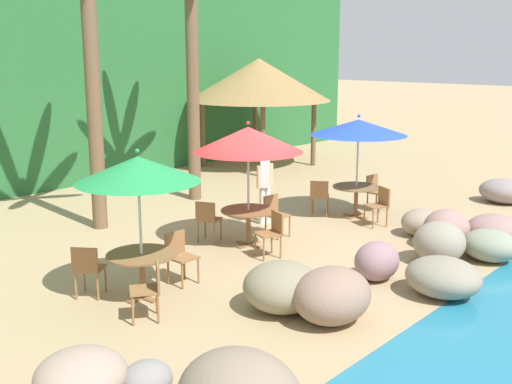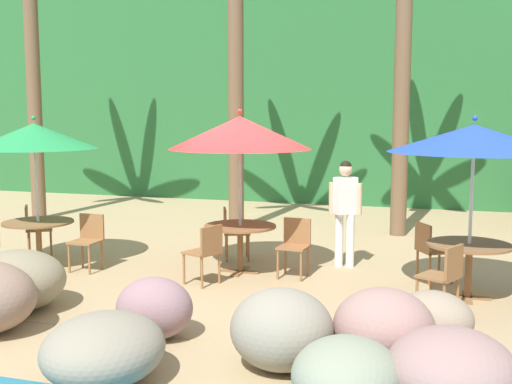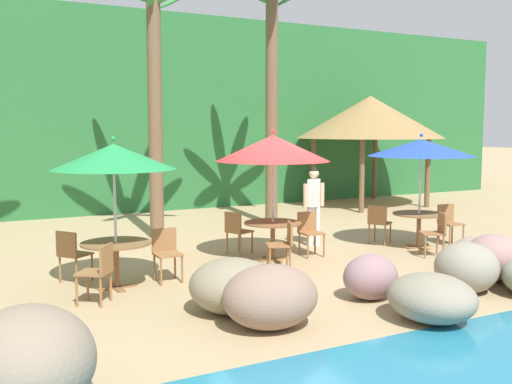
# 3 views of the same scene
# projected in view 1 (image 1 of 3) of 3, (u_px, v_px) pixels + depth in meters

# --- Properties ---
(ground_plane) EXTENTS (120.00, 120.00, 0.00)m
(ground_plane) POSITION_uv_depth(u_px,v_px,m) (265.00, 247.00, 12.70)
(ground_plane) COLOR tan
(terrace_deck) EXTENTS (18.00, 5.20, 0.01)m
(terrace_deck) POSITION_uv_depth(u_px,v_px,m) (265.00, 246.00, 12.70)
(terrace_deck) COLOR tan
(terrace_deck) RESTS_ON ground
(foliage_backdrop) EXTENTS (28.00, 2.40, 6.00)m
(foliage_backdrop) POSITION_uv_depth(u_px,v_px,m) (22.00, 80.00, 17.83)
(foliage_backdrop) COLOR #286633
(foliage_backdrop) RESTS_ON ground
(rock_seawall) EXTENTS (14.92, 3.11, 0.96)m
(rock_seawall) POSITION_uv_depth(u_px,v_px,m) (422.00, 257.00, 10.94)
(rock_seawall) COLOR gray
(rock_seawall) RESTS_ON ground
(umbrella_green) EXTENTS (1.92, 1.92, 2.40)m
(umbrella_green) POSITION_uv_depth(u_px,v_px,m) (138.00, 169.00, 9.62)
(umbrella_green) COLOR silver
(umbrella_green) RESTS_ON ground
(dining_table_green) EXTENTS (1.10, 1.10, 0.74)m
(dining_table_green) POSITION_uv_depth(u_px,v_px,m) (142.00, 261.00, 9.94)
(dining_table_green) COLOR brown
(dining_table_green) RESTS_ON ground
(chair_green_seaward) EXTENTS (0.43, 0.44, 0.87)m
(chair_green_seaward) POSITION_uv_depth(u_px,v_px,m) (179.00, 254.00, 10.64)
(chair_green_seaward) COLOR olive
(chair_green_seaward) RESTS_ON ground
(chair_green_inland) EXTENTS (0.59, 0.59, 0.87)m
(chair_green_inland) POSITION_uv_depth(u_px,v_px,m) (88.00, 267.00, 9.96)
(chair_green_inland) COLOR olive
(chair_green_inland) RESTS_ON ground
(chair_green_left) EXTENTS (0.59, 0.59, 0.87)m
(chair_green_left) POSITION_uv_depth(u_px,v_px,m) (151.00, 286.00, 9.17)
(chair_green_left) COLOR olive
(chair_green_left) RESTS_ON ground
(umbrella_red) EXTENTS (2.16, 2.16, 2.51)m
(umbrella_red) POSITION_uv_depth(u_px,v_px,m) (248.00, 140.00, 12.31)
(umbrella_red) COLOR silver
(umbrella_red) RESTS_ON ground
(dining_table_red) EXTENTS (1.10, 1.10, 0.74)m
(dining_table_red) POSITION_uv_depth(u_px,v_px,m) (248.00, 216.00, 12.65)
(dining_table_red) COLOR brown
(dining_table_red) RESTS_ON ground
(chair_red_seaward) EXTENTS (0.45, 0.46, 0.87)m
(chair_red_seaward) POSITION_uv_depth(u_px,v_px,m) (275.00, 212.00, 13.32)
(chair_red_seaward) COLOR olive
(chair_red_seaward) RESTS_ON ground
(chair_red_inland) EXTENTS (0.55, 0.55, 0.87)m
(chair_red_inland) POSITION_uv_depth(u_px,v_px,m) (208.00, 218.00, 12.86)
(chair_red_inland) COLOR olive
(chair_red_inland) RESTS_ON ground
(chair_red_left) EXTENTS (0.55, 0.55, 0.87)m
(chair_red_left) POSITION_uv_depth(u_px,v_px,m) (272.00, 231.00, 11.97)
(chair_red_left) COLOR olive
(chair_red_left) RESTS_ON ground
(umbrella_blue) EXTENTS (2.21, 2.21, 2.41)m
(umbrella_blue) POSITION_uv_depth(u_px,v_px,m) (359.00, 127.00, 14.48)
(umbrella_blue) COLOR silver
(umbrella_blue) RESTS_ON ground
(dining_table_blue) EXTENTS (1.10, 1.10, 0.74)m
(dining_table_blue) POSITION_uv_depth(u_px,v_px,m) (356.00, 191.00, 14.81)
(dining_table_blue) COLOR brown
(dining_table_blue) RESTS_ON ground
(chair_blue_seaward) EXTENTS (0.46, 0.47, 0.87)m
(chair_blue_seaward) POSITION_uv_depth(u_px,v_px,m) (375.00, 190.00, 15.46)
(chair_blue_seaward) COLOR olive
(chair_blue_seaward) RESTS_ON ground
(chair_blue_inland) EXTENTS (0.58, 0.58, 0.87)m
(chair_blue_inland) POSITION_uv_depth(u_px,v_px,m) (319.00, 195.00, 14.89)
(chair_blue_inland) COLOR olive
(chair_blue_inland) RESTS_ON ground
(chair_blue_left) EXTENTS (0.57, 0.57, 0.87)m
(chair_blue_left) POSITION_uv_depth(u_px,v_px,m) (380.00, 203.00, 14.10)
(chair_blue_left) COLOR olive
(chair_blue_left) RESTS_ON ground
(palm_tree_second) EXTENTS (3.73, 3.47, 6.22)m
(palm_tree_second) POSITION_uv_depth(u_px,v_px,m) (90.00, 32.00, 13.17)
(palm_tree_second) COLOR brown
(palm_tree_second) RESTS_ON ground
(palm_tree_third) EXTENTS (2.93, 2.99, 6.47)m
(palm_tree_third) POSITION_uv_depth(u_px,v_px,m) (192.00, 28.00, 15.77)
(palm_tree_third) COLOR brown
(palm_tree_third) RESTS_ON ground
(palapa_hut) EXTENTS (4.77, 4.77, 3.57)m
(palapa_hut) POSITION_uv_depth(u_px,v_px,m) (259.00, 80.00, 20.83)
(palapa_hut) COLOR brown
(palapa_hut) RESTS_ON ground
(waiter_in_white) EXTENTS (0.52, 0.38, 1.70)m
(waiter_in_white) POSITION_uv_depth(u_px,v_px,m) (265.00, 181.00, 14.18)
(waiter_in_white) COLOR white
(waiter_in_white) RESTS_ON ground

